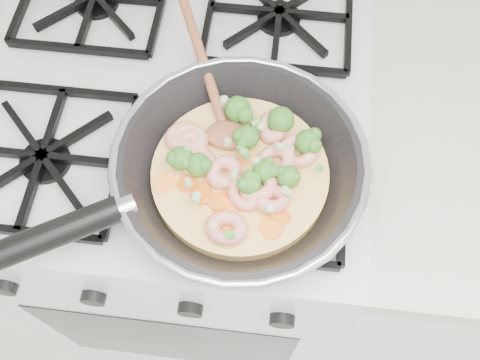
# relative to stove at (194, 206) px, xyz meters

# --- Properties ---
(stove) EXTENTS (0.60, 0.60, 0.92)m
(stove) POSITION_rel_stove_xyz_m (0.00, 0.00, 0.00)
(stove) COLOR silver
(stove) RESTS_ON ground
(skillet) EXTENTS (0.45, 0.49, 0.10)m
(skillet) POSITION_rel_stove_xyz_m (0.12, -0.16, 0.50)
(skillet) COLOR black
(skillet) RESTS_ON stove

